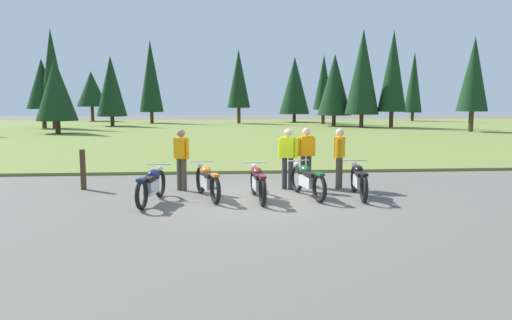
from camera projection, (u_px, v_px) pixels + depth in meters
The scene contains 13 objects.
ground_plane at pixel (258, 199), 11.71m from camera, with size 140.00×140.00×0.00m, color #605B54.
grass_moorland at pixel (231, 131), 37.54m from camera, with size 80.00×44.00×0.10m, color olive.
forest_treeline at pixel (223, 80), 44.10m from camera, with size 45.49×24.85×8.75m.
motorcycle_navy at pixel (152, 185), 11.17m from camera, with size 0.64×2.09×0.88m.
motorcycle_orange at pixel (207, 181), 11.74m from camera, with size 0.81×2.04×0.88m.
motorcycle_maroon at pixel (258, 182), 11.53m from camera, with size 0.62×2.10×0.88m.
motorcycle_british_green at pixel (307, 180), 11.90m from camera, with size 0.75×2.07×0.88m.
motorcycle_black at pixel (359, 180), 11.92m from camera, with size 0.62×2.10×0.88m.
rider_checking_bike at pixel (306, 153), 13.31m from camera, with size 0.54×0.28×1.67m.
rider_in_hivis_vest at pixel (339, 155), 12.98m from camera, with size 0.37×0.49×1.67m.
rider_near_row_end at pixel (288, 155), 12.88m from camera, with size 0.51×0.34×1.67m.
rider_with_back_turned at pixel (181, 156), 12.70m from camera, with size 0.44×0.40×1.67m.
trail_marker_post at pixel (83, 170), 12.91m from camera, with size 0.12×0.12×1.11m, color #47331E.
Camera 1 is at (-0.96, -11.46, 2.42)m, focal length 33.10 mm.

